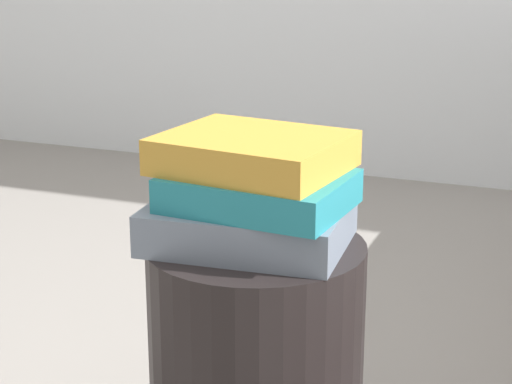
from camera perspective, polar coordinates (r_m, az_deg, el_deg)
side_table at (r=1.37m, az=0.00°, el=-12.16°), size 0.32×0.32×0.44m
book_slate at (r=1.27m, az=-0.45°, el=-2.07°), size 0.29×0.23×0.06m
book_teal at (r=1.24m, az=0.17°, el=0.07°), size 0.26×0.20×0.05m
book_ochre at (r=1.25m, az=-0.18°, el=2.56°), size 0.27×0.23×0.05m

